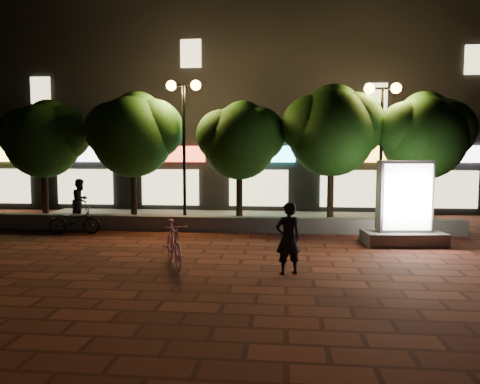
# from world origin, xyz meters

# --- Properties ---
(ground) EXTENTS (80.00, 80.00, 0.00)m
(ground) POSITION_xyz_m (0.00, 0.00, 0.00)
(ground) COLOR maroon
(ground) RESTS_ON ground
(retaining_wall) EXTENTS (16.00, 0.45, 0.50)m
(retaining_wall) POSITION_xyz_m (0.00, 4.00, 0.25)
(retaining_wall) COLOR slate
(retaining_wall) RESTS_ON ground
(sidewalk) EXTENTS (16.00, 5.00, 0.08)m
(sidewalk) POSITION_xyz_m (0.00, 6.50, 0.04)
(sidewalk) COLOR slate
(sidewalk) RESTS_ON ground
(building_block) EXTENTS (28.00, 8.12, 11.30)m
(building_block) POSITION_xyz_m (-0.01, 12.99, 5.00)
(building_block) COLOR black
(building_block) RESTS_ON ground
(tree_far_left) EXTENTS (3.36, 2.80, 4.63)m
(tree_far_left) POSITION_xyz_m (-6.95, 5.46, 3.29)
(tree_far_left) COLOR black
(tree_far_left) RESTS_ON sidewalk
(tree_left) EXTENTS (3.60, 3.00, 4.89)m
(tree_left) POSITION_xyz_m (-3.45, 5.46, 3.44)
(tree_left) COLOR black
(tree_left) RESTS_ON sidewalk
(tree_mid) EXTENTS (3.24, 2.70, 4.50)m
(tree_mid) POSITION_xyz_m (0.55, 5.46, 3.22)
(tree_mid) COLOR black
(tree_mid) RESTS_ON sidewalk
(tree_right) EXTENTS (3.72, 3.10, 5.07)m
(tree_right) POSITION_xyz_m (3.86, 5.46, 3.57)
(tree_right) COLOR black
(tree_right) RESTS_ON sidewalk
(tree_far_right) EXTENTS (3.48, 2.90, 4.76)m
(tree_far_right) POSITION_xyz_m (7.05, 5.46, 3.37)
(tree_far_right) COLOR black
(tree_far_right) RESTS_ON sidewalk
(street_lamp_left) EXTENTS (1.26, 0.36, 5.18)m
(street_lamp_left) POSITION_xyz_m (-1.50, 5.20, 4.03)
(street_lamp_left) COLOR black
(street_lamp_left) RESTS_ON sidewalk
(street_lamp_right) EXTENTS (1.26, 0.36, 4.98)m
(street_lamp_right) POSITION_xyz_m (5.50, 5.20, 3.89)
(street_lamp_right) COLOR black
(street_lamp_right) RESTS_ON sidewalk
(ad_kiosk) EXTENTS (2.37, 1.37, 2.45)m
(ad_kiosk) POSITION_xyz_m (5.61, 2.33, 0.99)
(ad_kiosk) COLOR slate
(ad_kiosk) RESTS_ON ground
(scooter_pink) EXTENTS (1.19, 1.83, 1.07)m
(scooter_pink) POSITION_xyz_m (-0.42, -0.82, 0.54)
(scooter_pink) COLOR pink
(scooter_pink) RESTS_ON ground
(rider) EXTENTS (0.69, 0.57, 1.60)m
(rider) POSITION_xyz_m (2.26, -1.29, 0.80)
(rider) COLOR black
(rider) RESTS_ON ground
(scooter_parked) EXTENTS (1.71, 0.82, 0.86)m
(scooter_parked) POSITION_xyz_m (-4.69, 3.00, 0.43)
(scooter_parked) COLOR black
(scooter_parked) RESTS_ON ground
(pedestrian) EXTENTS (0.71, 0.85, 1.61)m
(pedestrian) POSITION_xyz_m (-5.48, 5.17, 0.88)
(pedestrian) COLOR black
(pedestrian) RESTS_ON sidewalk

